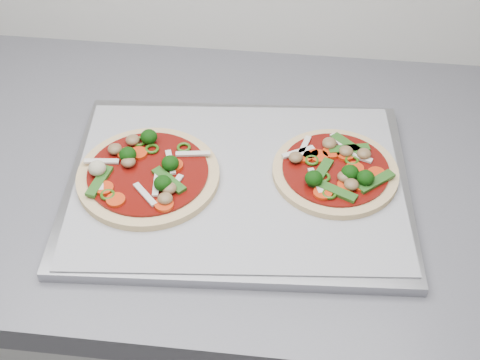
# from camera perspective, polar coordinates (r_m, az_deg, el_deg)

# --- Properties ---
(baking_tray) EXTENTS (0.49, 0.37, 0.02)m
(baking_tray) POSITION_cam_1_polar(r_m,az_deg,el_deg) (0.92, -0.18, -0.44)
(baking_tray) COLOR #929297
(baking_tray) RESTS_ON countertop
(parchment) EXTENTS (0.47, 0.36, 0.00)m
(parchment) POSITION_cam_1_polar(r_m,az_deg,el_deg) (0.91, -0.18, -0.05)
(parchment) COLOR #A2A2A7
(parchment) RESTS_ON baking_tray
(pizza_left) EXTENTS (0.26, 0.26, 0.03)m
(pizza_left) POSITION_cam_1_polar(r_m,az_deg,el_deg) (0.91, -7.94, 0.55)
(pizza_left) COLOR #E2C189
(pizza_left) RESTS_ON parchment
(pizza_right) EXTENTS (0.18, 0.18, 0.03)m
(pizza_right) POSITION_cam_1_polar(r_m,az_deg,el_deg) (0.92, 8.23, 0.84)
(pizza_right) COLOR #E2C189
(pizza_right) RESTS_ON parchment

